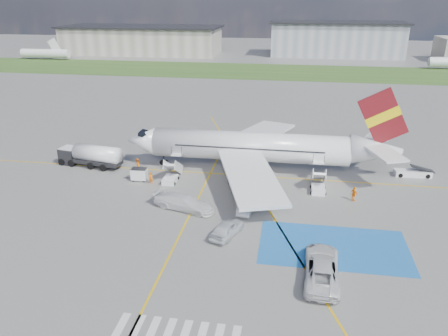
{
  "coord_description": "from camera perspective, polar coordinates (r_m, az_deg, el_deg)",
  "views": [
    {
      "loc": [
        5.4,
        -40.93,
        22.46
      ],
      "look_at": [
        -2.12,
        5.59,
        3.5
      ],
      "focal_mm": 35.0,
      "sensor_mm": 36.0,
      "label": 1
    }
  ],
  "objects": [
    {
      "name": "airstairs_fwd",
      "position": [
        56.23,
        -6.94,
        -1.1
      ],
      "size": [
        1.9,
        5.2,
        3.6
      ],
      "color": "silver",
      "rests_on": "ground"
    },
    {
      "name": "car_silver_a",
      "position": [
        43.57,
        0.4,
        -7.9
      ],
      "size": [
        3.33,
        5.02,
        1.59
      ],
      "primitive_type": "imported",
      "rotation": [
        0.0,
        0.0,
        2.8
      ],
      "color": "silver",
      "rests_on": "ground"
    },
    {
      "name": "airstairs_aft",
      "position": [
        54.34,
        12.2,
        -2.3
      ],
      "size": [
        1.9,
        5.2,
        3.6
      ],
      "color": "silver",
      "rests_on": "ground"
    },
    {
      "name": "taxiway_line_main",
      "position": [
        57.75,
        3.09,
        -1.0
      ],
      "size": [
        120.0,
        0.2,
        0.01
      ],
      "primitive_type": "cube",
      "color": "gold",
      "rests_on": "ground"
    },
    {
      "name": "crew_aft",
      "position": [
        52.67,
        16.63,
        -3.26
      ],
      "size": [
        0.96,
        1.07,
        1.74
      ],
      "primitive_type": "imported",
      "rotation": [
        0.0,
        0.0,
        2.23
      ],
      "color": "orange",
      "rests_on": "ground"
    },
    {
      "name": "belt_loader",
      "position": [
        62.64,
        23.44,
        -0.63
      ],
      "size": [
        5.06,
        2.16,
        1.49
      ],
      "rotation": [
        0.0,
        0.0,
        0.07
      ],
      "color": "silver",
      "rests_on": "ground"
    },
    {
      "name": "taxiway_line_cross",
      "position": [
        39.61,
        -7.94,
        -12.86
      ],
      "size": [
        0.2,
        60.0,
        0.01
      ],
      "primitive_type": "cube",
      "color": "gold",
      "rests_on": "ground"
    },
    {
      "name": "crew_nose",
      "position": [
        60.04,
        -11.24,
        0.42
      ],
      "size": [
        0.79,
        0.95,
        1.78
      ],
      "primitive_type": "imported",
      "rotation": [
        0.0,
        0.0,
        -1.42
      ],
      "color": "orange",
      "rests_on": "ground"
    },
    {
      "name": "airliner",
      "position": [
        58.27,
        4.85,
        2.74
      ],
      "size": [
        36.81,
        32.95,
        11.92
      ],
      "color": "silver",
      "rests_on": "ground"
    },
    {
      "name": "taxiway_line_diag",
      "position": [
        57.75,
        3.09,
        -1.0
      ],
      "size": [
        20.71,
        56.45,
        0.01
      ],
      "primitive_type": "cube",
      "rotation": [
        0.0,
        0.0,
        0.35
      ],
      "color": "gold",
      "rests_on": "ground"
    },
    {
      "name": "ground",
      "position": [
        47.0,
        1.47,
        -6.64
      ],
      "size": [
        400.0,
        400.0,
        0.0
      ],
      "primitive_type": "plane",
      "color": "#60605E",
      "rests_on": "ground"
    },
    {
      "name": "van_white_b",
      "position": [
        48.68,
        -5.25,
        -4.25
      ],
      "size": [
        5.85,
        3.68,
        2.13
      ],
      "primitive_type": "imported",
      "rotation": [
        0.0,
        0.0,
        1.28
      ],
      "color": "silver",
      "rests_on": "ground"
    },
    {
      "name": "crew_fwd",
      "position": [
        55.74,
        -9.52,
        -1.31
      ],
      "size": [
        0.59,
        0.41,
        1.52
      ],
      "primitive_type": "imported",
      "rotation": [
        0.0,
        0.0,
        0.09
      ],
      "color": "orange",
      "rests_on": "ground"
    },
    {
      "name": "car_silver_b",
      "position": [
        48.26,
        2.88,
        -4.93
      ],
      "size": [
        1.72,
        4.25,
        1.37
      ],
      "primitive_type": "imported",
      "rotation": [
        0.0,
        0.0,
        3.08
      ],
      "color": "silver",
      "rests_on": "ground"
    },
    {
      "name": "gpu_cart",
      "position": [
        57.04,
        -10.99,
        -0.89
      ],
      "size": [
        2.02,
        1.33,
        1.65
      ],
      "rotation": [
        0.0,
        0.0,
        0.02
      ],
      "color": "silver",
      "rests_on": "ground"
    },
    {
      "name": "fuel_tanker",
      "position": [
        63.15,
        -17.01,
        1.35
      ],
      "size": [
        9.35,
        3.94,
        3.1
      ],
      "rotation": [
        0.0,
        0.0,
        -0.17
      ],
      "color": "black",
      "rests_on": "ground"
    },
    {
      "name": "terminal_west",
      "position": [
        182.13,
        -10.65,
        16.06
      ],
      "size": [
        60.0,
        22.0,
        10.0
      ],
      "primitive_type": "cube",
      "color": "gray",
      "rests_on": "ground"
    },
    {
      "name": "staging_box",
      "position": [
        43.46,
        14.1,
        -9.93
      ],
      "size": [
        14.0,
        8.0,
        0.01
      ],
      "primitive_type": "cube",
      "color": "#1B5BA3",
      "rests_on": "ground"
    },
    {
      "name": "van_white_a",
      "position": [
        38.57,
        12.69,
        -12.22
      ],
      "size": [
        3.07,
        6.26,
        2.31
      ],
      "primitive_type": "imported",
      "rotation": [
        0.0,
        0.0,
        3.1
      ],
      "color": "silver",
      "rests_on": "ground"
    },
    {
      "name": "terminal_centre",
      "position": [
        177.3,
        14.43,
        15.94
      ],
      "size": [
        48.0,
        18.0,
        12.0
      ],
      "primitive_type": "cube",
      "color": "gray",
      "rests_on": "ground"
    },
    {
      "name": "grass_strip",
      "position": [
        137.88,
        6.98,
        12.39
      ],
      "size": [
        400.0,
        30.0,
        0.01
      ],
      "primitive_type": "cube",
      "color": "#2D4C1E",
      "rests_on": "ground"
    }
  ]
}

